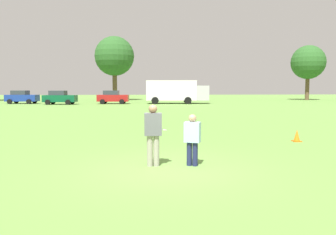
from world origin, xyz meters
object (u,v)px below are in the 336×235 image
player_defender (192,137)px  traffic_cone (297,136)px  parked_car_center (60,97)px  box_truck (176,91)px  frisbee (162,130)px  parked_car_mid_right (113,97)px  parked_car_mid_left (22,97)px  player_thrower (153,132)px

player_defender → traffic_cone: player_defender is taller
parked_car_center → box_truck: size_ratio=0.50×
frisbee → box_truck: (4.21, 36.46, 0.74)m
parked_car_mid_right → traffic_cone: bearing=-73.0°
parked_car_mid_right → box_truck: bearing=-2.3°
player_defender → parked_car_mid_left: bearing=115.0°
box_truck → frisbee: bearing=-96.6°
frisbee → traffic_cone: bearing=33.0°
player_thrower → parked_car_mid_left: parked_car_mid_left is taller
player_thrower → frisbee: 0.28m
player_thrower → parked_car_mid_right: parked_car_mid_right is taller
player_defender → parked_car_center: parked_car_center is taller
player_defender → traffic_cone: (4.87, 3.82, -0.57)m
parked_car_center → parked_car_mid_right: bearing=10.0°
frisbee → traffic_cone: (5.70, 3.70, -0.78)m
player_thrower → traffic_cone: 7.10m
box_truck → player_defender: bearing=-95.3°
frisbee → parked_car_mid_left: size_ratio=0.06×
parked_car_mid_left → frisbee: bearing=-66.0°
parked_car_mid_left → traffic_cone: bearing=-56.7°
box_truck → parked_car_mid_right: bearing=177.7°
traffic_cone → parked_car_mid_right: 34.63m
player_thrower → player_defender: bearing=-1.5°
player_thrower → frisbee: player_thrower is taller
frisbee → parked_car_mid_right: size_ratio=0.06×
parked_car_center → box_truck: box_truck is taller
player_defender → parked_car_mid_left: (-17.85, 38.34, 0.12)m
player_thrower → parked_car_mid_right: 37.13m
parked_car_center → box_truck: (15.49, 0.86, 0.83)m
frisbee → parked_car_center: parked_car_center is taller
frisbee → parked_car_mid_right: bearing=96.9°
frisbee → box_truck: size_ratio=0.03×
player_defender → parked_car_center: size_ratio=0.33×
player_defender → parked_car_center: 37.72m
parked_car_center → parked_car_mid_right: size_ratio=1.00×
box_truck → traffic_cone: bearing=-87.4°
traffic_cone → parked_car_mid_right: bearing=107.0°
parked_car_mid_left → player_defender: bearing=-65.0°
player_defender → box_truck: box_truck is taller
player_defender → box_truck: bearing=84.7°
player_defender → parked_car_mid_right: parked_car_mid_right is taller
parked_car_mid_right → box_truck: size_ratio=0.50×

